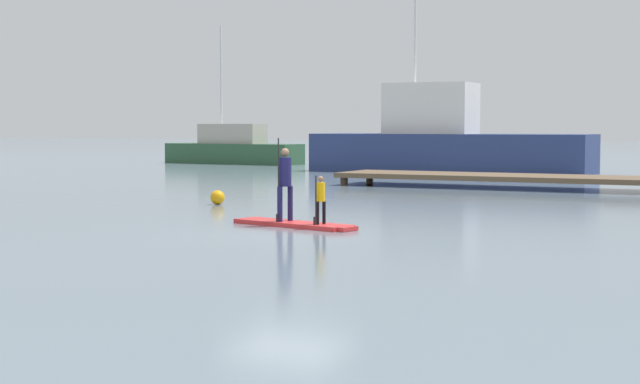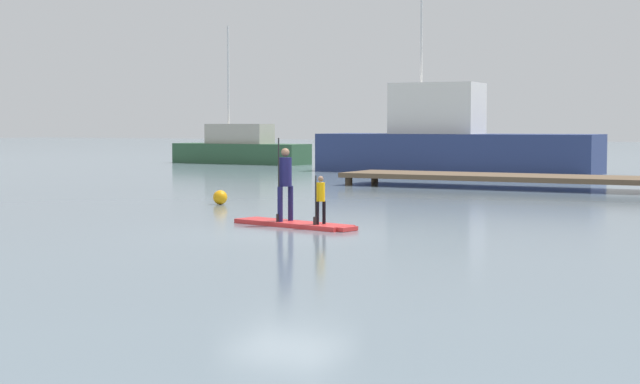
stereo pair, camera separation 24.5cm
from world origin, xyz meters
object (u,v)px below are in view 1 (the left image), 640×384
(paddler_child_solo, at_px, (320,197))
(mooring_buoy_near, at_px, (217,197))
(paddleboard_near, at_px, (295,224))
(fishing_boat_green_midground, at_px, (233,148))
(fishing_boat_white_large, at_px, (447,143))
(paddler_adult, at_px, (285,179))

(paddler_child_solo, height_order, mooring_buoy_near, paddler_child_solo)
(paddleboard_near, distance_m, fishing_boat_green_midground, 36.59)
(paddler_child_solo, distance_m, fishing_boat_white_large, 27.07)
(paddleboard_near, bearing_deg, fishing_boat_white_large, 102.42)
(fishing_boat_green_midground, height_order, mooring_buoy_near, fishing_boat_green_midground)
(paddleboard_near, height_order, mooring_buoy_near, mooring_buoy_near)
(paddler_child_solo, distance_m, mooring_buoy_near, 7.29)
(paddleboard_near, relative_size, fishing_boat_white_large, 0.24)
(paddler_adult, height_order, paddler_child_solo, paddler_adult)
(mooring_buoy_near, bearing_deg, paddler_adult, -43.15)
(paddler_adult, bearing_deg, fishing_boat_white_large, 101.83)
(fishing_boat_green_midground, relative_size, mooring_buoy_near, 21.09)
(paddler_adult, relative_size, paddler_child_solo, 1.75)
(paddleboard_near, xyz_separation_m, paddler_adult, (-0.30, 0.07, 1.01))
(fishing_boat_white_large, xyz_separation_m, mooring_buoy_near, (0.84, -21.69, -1.19))
(paddleboard_near, relative_size, fishing_boat_green_midground, 0.38)
(paddleboard_near, distance_m, fishing_boat_white_large, 26.73)
(paddler_adult, relative_size, mooring_buoy_near, 4.57)
(paddler_adult, relative_size, fishing_boat_green_midground, 0.22)
(paddler_adult, height_order, fishing_boat_white_large, fishing_boat_white_large)
(paddleboard_near, height_order, fishing_boat_green_midground, fishing_boat_green_midground)
(paddler_adult, height_order, fishing_boat_green_midground, fishing_boat_green_midground)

